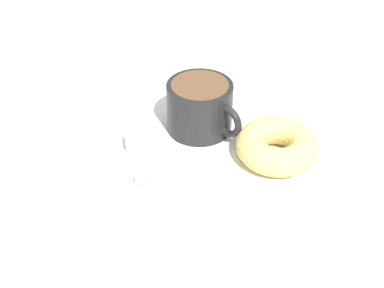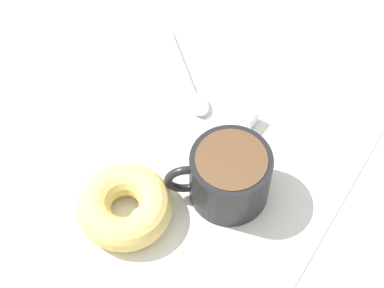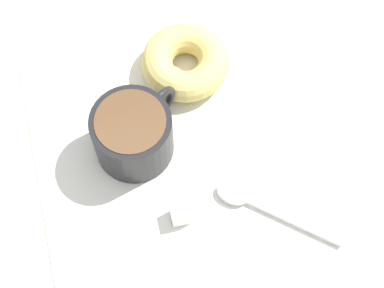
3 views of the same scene
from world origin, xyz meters
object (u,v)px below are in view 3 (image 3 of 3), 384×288
at_px(donut, 185,62).
at_px(sugar_cube, 180,214).
at_px(coffee_cup, 134,133).
at_px(spoon, 251,203).

height_order(donut, sugar_cube, donut).
bearing_deg(coffee_cup, sugar_cube, -161.43).
bearing_deg(sugar_cube, spoon, -91.52).
relative_size(coffee_cup, spoon, 0.83).
relative_size(donut, sugar_cube, 5.20).
distance_m(donut, sugar_cube, 0.18).
bearing_deg(coffee_cup, donut, -41.77).
relative_size(donut, spoon, 0.84).
bearing_deg(donut, sugar_cube, 165.79).
bearing_deg(sugar_cube, donut, -14.21).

